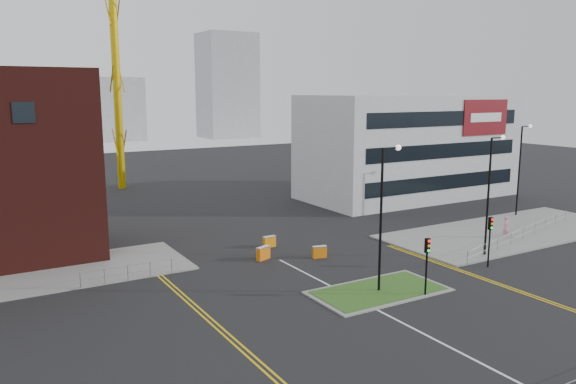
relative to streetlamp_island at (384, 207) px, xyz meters
name	(u,v)px	position (x,y,z in m)	size (l,w,h in m)	color
ground	(452,349)	(-2.22, -8.00, -5.41)	(200.00, 200.00, 0.00)	black
pavement_right	(510,231)	(19.78, 6.00, -5.35)	(24.00, 10.00, 0.12)	slate
island_kerb	(379,291)	(-0.22, 0.00, -5.37)	(8.60, 4.60, 0.08)	slate
grass_island	(379,291)	(-0.22, 0.00, -5.35)	(8.00, 4.00, 0.12)	#274A18
office_block	(408,146)	(23.79, 23.97, 0.59)	(25.00, 12.20, 12.00)	#B0B2B5
streetlamp_island	(384,207)	(0.00, 0.00, 0.00)	(1.46, 0.36, 9.18)	black
streetlamp_right_near	(491,186)	(12.00, 2.00, 0.00)	(1.46, 0.36, 9.18)	black
streetlamp_right_far	(521,163)	(26.00, 10.00, 0.00)	(1.46, 0.36, 9.18)	black
traffic_light_island	(427,256)	(1.78, -2.02, -2.85)	(0.28, 0.33, 3.65)	black
traffic_light_right	(490,232)	(9.78, -0.02, -2.85)	(0.28, 0.33, 3.65)	black
railing_left	(128,270)	(-13.22, 10.00, -4.67)	(6.05, 0.05, 1.10)	gray
railing_right	(524,231)	(18.28, 3.50, -4.63)	(19.05, 5.05, 1.10)	gray
centre_line	(423,334)	(-2.22, -6.00, -5.41)	(0.15, 30.00, 0.01)	silver
yellow_left_a	(202,316)	(-11.22, 2.00, -5.41)	(0.12, 24.00, 0.01)	gold
yellow_left_b	(207,315)	(-10.92, 2.00, -5.41)	(0.12, 24.00, 0.01)	gold
yellow_right_a	(486,281)	(7.28, -2.00, -5.41)	(0.12, 20.00, 0.01)	gold
yellow_right_b	(489,280)	(7.58, -2.00, -5.41)	(0.12, 20.00, 0.01)	gold
skyline_b	(92,110)	(7.78, 122.00, 2.59)	(24.00, 12.00, 16.00)	gray
skyline_c	(227,86)	(42.78, 117.00, 8.59)	(14.00, 12.00, 28.00)	gray
skyline_d	(11,118)	(-10.22, 132.00, 0.59)	(30.00, 12.00, 12.00)	gray
pedestrian	(506,227)	(17.53, 4.65, -4.43)	(0.72, 0.47, 1.97)	pink
barrier_left	(263,253)	(-3.22, 9.76, -4.88)	(1.24, 0.78, 0.99)	orange
barrier_mid	(269,241)	(-1.20, 12.52, -4.92)	(1.10, 0.45, 0.90)	orange
barrier_right	(320,251)	(0.65, 8.00, -4.92)	(1.13, 0.57, 0.91)	orange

